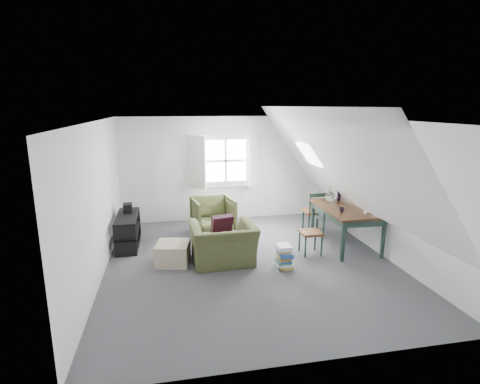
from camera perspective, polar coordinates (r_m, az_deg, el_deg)
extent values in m
plane|color=#454549|center=(6.83, 1.51, -10.65)|extent=(5.50, 5.50, 0.00)
plane|color=white|center=(6.26, 1.65, 10.81)|extent=(5.50, 5.50, 0.00)
plane|color=silver|center=(9.08, -2.24, 3.57)|extent=(5.00, 0.00, 5.00)
plane|color=silver|center=(3.92, 10.56, -9.58)|extent=(5.00, 0.00, 5.00)
plane|color=silver|center=(6.38, -20.91, -1.37)|extent=(0.00, 5.50, 5.50)
plane|color=silver|center=(7.38, 20.88, 0.51)|extent=(0.00, 5.50, 5.50)
plane|color=white|center=(6.18, -12.59, 3.72)|extent=(3.19, 5.50, 4.48)
plane|color=white|center=(6.84, 14.43, 4.49)|extent=(3.19, 5.50, 4.48)
cube|color=white|center=(9.03, -2.23, 4.80)|extent=(1.30, 0.04, 1.30)
cube|color=white|center=(8.79, -6.46, 4.50)|extent=(0.35, 0.35, 1.25)
cube|color=white|center=(9.00, 2.23, 4.77)|extent=(0.35, 0.35, 1.25)
cube|color=white|center=(9.02, -2.22, 4.79)|extent=(1.00, 0.02, 1.00)
cube|color=white|center=(9.00, -2.20, 4.77)|extent=(1.08, 0.04, 0.05)
cube|color=white|center=(9.00, -2.20, 4.77)|extent=(0.05, 0.04, 1.08)
cube|color=white|center=(8.02, 10.45, 5.68)|extent=(0.35, 0.75, 0.47)
imported|color=#414724|center=(6.82, -2.55, -10.68)|extent=(1.14, 1.01, 0.72)
imported|color=#414724|center=(8.35, -4.08, -6.17)|extent=(0.97, 0.99, 0.80)
cube|color=#340E1C|center=(6.73, -2.80, -5.09)|extent=(0.43, 0.31, 0.40)
cube|color=tan|center=(6.82, -10.20, -9.16)|extent=(0.66, 0.66, 0.38)
cube|color=#321B0C|center=(7.63, 15.90, -2.41)|extent=(0.96, 1.59, 0.04)
cube|color=#20352D|center=(7.65, 15.86, -3.03)|extent=(0.85, 1.49, 0.13)
cylinder|color=#20352D|center=(6.97, 15.43, -7.28)|extent=(0.07, 0.07, 0.75)
cylinder|color=#20352D|center=(7.35, 20.96, -6.64)|extent=(0.07, 0.07, 0.75)
cylinder|color=#20352D|center=(8.20, 11.03, -3.98)|extent=(0.07, 0.07, 0.75)
cylinder|color=#20352D|center=(8.52, 15.95, -3.60)|extent=(0.07, 0.07, 0.75)
sphere|color=silver|center=(7.92, 13.53, -0.68)|extent=(0.21, 0.21, 0.21)
cylinder|color=silver|center=(7.89, 13.59, 0.28)|extent=(0.07, 0.07, 0.12)
cylinder|color=black|center=(8.12, 14.85, -0.43)|extent=(0.07, 0.07, 0.23)
cylinder|color=#3F2D1E|center=(8.06, 14.95, 1.33)|extent=(0.03, 0.05, 0.42)
cylinder|color=#3F2D1E|center=(8.08, 15.01, 1.35)|extent=(0.04, 0.06, 0.42)
cylinder|color=#3F2D1E|center=(8.05, 14.92, 1.32)|extent=(0.05, 0.07, 0.41)
imported|color=black|center=(7.26, 15.21, -2.98)|extent=(0.10, 0.10, 0.09)
cube|color=white|center=(7.33, 18.89, -2.91)|extent=(0.11, 0.08, 0.04)
cube|color=#5C3118|center=(8.45, 11.17, -2.87)|extent=(0.43, 0.43, 0.05)
cylinder|color=#20352D|center=(8.74, 11.74, -4.02)|extent=(0.04, 0.04, 0.44)
cylinder|color=#20352D|center=(8.43, 12.65, -4.69)|extent=(0.04, 0.04, 0.44)
cylinder|color=#20352D|center=(8.61, 9.59, -4.18)|extent=(0.04, 0.04, 0.44)
cylinder|color=#20352D|center=(8.30, 10.43, -4.87)|extent=(0.04, 0.04, 0.44)
cylinder|color=#20352D|center=(8.28, 12.87, -1.65)|extent=(0.04, 0.04, 0.46)
cylinder|color=#20352D|center=(8.15, 10.62, -1.79)|extent=(0.04, 0.04, 0.46)
cube|color=#20352D|center=(8.17, 11.81, -0.46)|extent=(0.35, 0.03, 0.08)
cube|color=#20352D|center=(8.20, 11.77, -1.37)|extent=(0.35, 0.03, 0.06)
cube|color=#5C3118|center=(7.18, 10.75, -6.08)|extent=(0.39, 0.39, 0.05)
cylinder|color=#20352D|center=(7.33, 9.05, -7.41)|extent=(0.03, 0.03, 0.40)
cylinder|color=#20352D|center=(7.44, 11.37, -7.19)|extent=(0.03, 0.03, 0.40)
cylinder|color=#20352D|center=(7.06, 9.94, -8.28)|extent=(0.03, 0.03, 0.40)
cylinder|color=#20352D|center=(7.17, 12.34, -8.03)|extent=(0.03, 0.03, 0.40)
cylinder|color=#20352D|center=(7.32, 11.65, -4.05)|extent=(0.03, 0.03, 0.42)
cylinder|color=#20352D|center=(7.04, 12.65, -4.78)|extent=(0.03, 0.03, 0.42)
cube|color=#20352D|center=(7.13, 12.20, -3.12)|extent=(0.03, 0.32, 0.07)
cube|color=#20352D|center=(7.16, 12.16, -4.05)|extent=(0.03, 0.32, 0.06)
cube|color=black|center=(7.92, -16.57, -7.66)|extent=(0.41, 1.22, 0.03)
cube|color=black|center=(7.83, -16.71, -5.67)|extent=(0.41, 1.22, 0.03)
cube|color=black|center=(7.74, -16.85, -3.53)|extent=(0.41, 1.22, 0.03)
cube|color=black|center=(7.27, -17.13, -7.16)|extent=(0.41, 0.03, 0.61)
cube|color=black|center=(8.39, -16.34, -4.39)|extent=(0.41, 0.03, 0.61)
cube|color=#264C99|center=(7.55, -16.86, -7.81)|extent=(0.18, 0.20, 0.22)
cube|color=red|center=(7.98, -16.56, -6.66)|extent=(0.18, 0.24, 0.22)
cube|color=white|center=(7.60, -16.91, -5.29)|extent=(0.18, 0.22, 0.20)
cube|color=black|center=(7.95, -16.73, -2.37)|extent=(0.18, 0.24, 0.19)
cube|color=#B29933|center=(6.66, 6.88, -11.20)|extent=(0.21, 0.28, 0.03)
cube|color=white|center=(6.66, 6.60, -10.89)|extent=(0.27, 0.31, 0.03)
cube|color=white|center=(6.64, 6.98, -10.65)|extent=(0.23, 0.30, 0.04)
cube|color=#337F4C|center=(6.61, 6.54, -10.43)|extent=(0.23, 0.28, 0.03)
cube|color=#264C99|center=(6.59, 6.80, -10.27)|extent=(0.25, 0.32, 0.02)
cube|color=#B29933|center=(6.60, 6.73, -9.99)|extent=(0.21, 0.28, 0.03)
cube|color=#B29933|center=(6.61, 6.74, -9.68)|extent=(0.25, 0.31, 0.04)
cube|color=#264C99|center=(6.56, 7.07, -9.50)|extent=(0.25, 0.32, 0.04)
cube|color=#264C99|center=(6.54, 6.90, -9.23)|extent=(0.25, 0.31, 0.03)
cube|color=#B29933|center=(6.58, 6.71, -8.79)|extent=(0.23, 0.29, 0.04)
cube|color=white|center=(6.55, 6.64, -8.51)|extent=(0.23, 0.26, 0.04)
cube|color=white|center=(6.54, 6.68, -8.18)|extent=(0.23, 0.28, 0.03)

